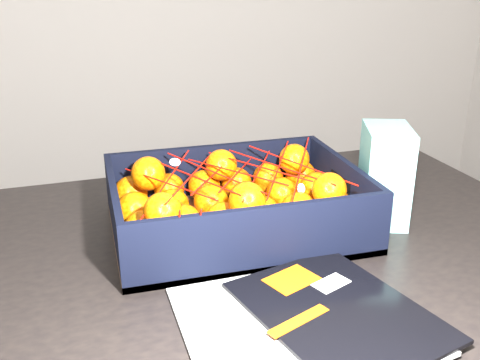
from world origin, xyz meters
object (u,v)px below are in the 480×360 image
object	(u,v)px
produce_crate	(236,213)
magazine_stack	(310,320)
table	(245,290)
retail_carton	(385,175)

from	to	relation	value
produce_crate	magazine_stack	bearing A→B (deg)	-86.60
table	produce_crate	bearing A→B (deg)	93.70
magazine_stack	table	bearing A→B (deg)	93.34
retail_carton	magazine_stack	bearing A→B (deg)	-113.88
table	retail_carton	distance (m)	0.34
table	produce_crate	world-z (taller)	produce_crate
table	retail_carton	bearing A→B (deg)	4.06
magazine_stack	retail_carton	distance (m)	0.39
table	retail_carton	xyz separation A→B (m)	(0.28, 0.02, 0.19)
table	produce_crate	xyz separation A→B (m)	(-0.00, 0.05, 0.13)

